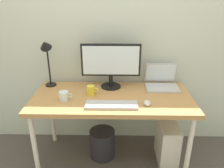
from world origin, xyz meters
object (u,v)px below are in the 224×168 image
(glass_cup, at_px, (64,96))
(wastebasket, at_px, (102,143))
(keyboard, at_px, (112,105))
(computer_tower, at_px, (167,142))
(mouse, at_px, (147,103))
(desk, at_px, (112,102))
(laptop, at_px, (161,81))
(coffee_mug, at_px, (91,90))
(desk_lamp, at_px, (46,52))
(monitor, at_px, (111,63))

(glass_cup, distance_m, wastebasket, 0.70)
(keyboard, xyz_separation_m, computer_tower, (0.55, 0.19, -0.52))
(mouse, bearing_deg, keyboard, -173.74)
(desk, distance_m, laptop, 0.56)
(computer_tower, height_order, wastebasket, computer_tower)
(laptop, relative_size, mouse, 3.56)
(coffee_mug, distance_m, glass_cup, 0.26)
(computer_tower, bearing_deg, laptop, 104.15)
(keyboard, xyz_separation_m, mouse, (0.30, 0.03, 0.01))
(glass_cup, distance_m, computer_tower, 1.12)
(desk, bearing_deg, glass_cup, -167.01)
(desk, relative_size, laptop, 4.60)
(coffee_mug, bearing_deg, computer_tower, -2.67)
(desk_lamp, bearing_deg, keyboard, -32.88)
(coffee_mug, xyz_separation_m, wastebasket, (0.10, 0.01, -0.61))
(laptop, distance_m, desk_lamp, 1.17)
(laptop, relative_size, computer_tower, 0.76)
(laptop, xyz_separation_m, coffee_mug, (-0.69, -0.20, -0.01))
(wastebasket, bearing_deg, glass_cup, -157.87)
(glass_cup, relative_size, wastebasket, 0.39)
(mouse, bearing_deg, computer_tower, 31.92)
(laptop, bearing_deg, coffee_mug, -163.67)
(laptop, relative_size, desk_lamp, 0.64)
(monitor, relative_size, coffee_mug, 5.33)
(monitor, height_order, computer_tower, monitor)
(keyboard, bearing_deg, glass_cup, 166.23)
(laptop, height_order, coffee_mug, laptop)
(wastebasket, bearing_deg, mouse, -26.60)
(monitor, distance_m, laptop, 0.55)
(monitor, distance_m, coffee_mug, 0.33)
(keyboard, bearing_deg, coffee_mug, 131.49)
(coffee_mug, bearing_deg, glass_cup, -151.83)
(glass_cup, bearing_deg, wastebasket, 22.13)
(computer_tower, bearing_deg, mouse, -148.08)
(monitor, distance_m, wastebasket, 0.84)
(monitor, height_order, laptop, monitor)
(monitor, bearing_deg, wastebasket, -116.03)
(keyboard, bearing_deg, monitor, 92.48)
(monitor, relative_size, keyboard, 1.31)
(desk, xyz_separation_m, monitor, (-0.02, 0.21, 0.32))
(desk, height_order, wastebasket, desk)
(desk, height_order, monitor, monitor)
(glass_cup, bearing_deg, desk, 12.99)
(monitor, distance_m, computer_tower, 0.98)
(keyboard, relative_size, wastebasket, 1.47)
(mouse, height_order, glass_cup, glass_cup)
(keyboard, bearing_deg, desk_lamp, 147.12)
(desk, bearing_deg, laptop, 24.56)
(mouse, bearing_deg, glass_cup, 174.38)
(desk, distance_m, coffee_mug, 0.22)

